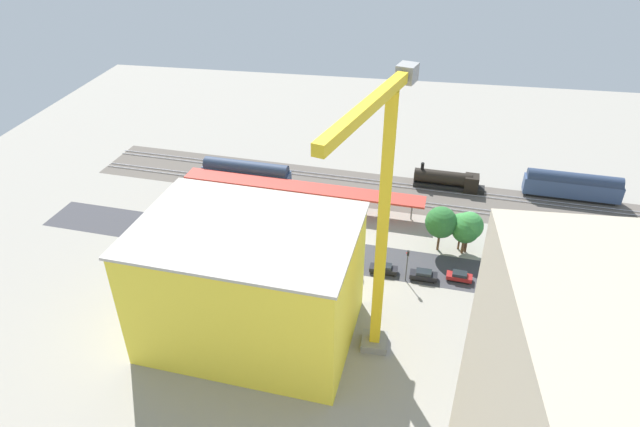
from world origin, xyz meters
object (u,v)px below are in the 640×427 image
street_tree_3 (462,226)px  traffic_light (407,261)px  parked_car_6 (310,262)px  construction_building (250,284)px  parked_car_2 (459,277)px  box_truck_1 (223,249)px  parked_car_0 (543,286)px  box_truck_0 (330,262)px  street_tree_0 (469,226)px  tower_crane (380,216)px  platform_canopy_near (301,187)px  locomotive (449,180)px  street_tree_4 (289,208)px  passenger_coach (573,185)px  parked_car_1 (497,282)px  parked_car_5 (345,265)px  freight_coach_far (246,174)px  street_tree_5 (520,238)px  street_tree_2 (466,230)px  street_tree_1 (441,222)px  parked_car_3 (423,275)px

street_tree_3 → traffic_light: bearing=49.7°
parked_car_6 → street_tree_3: (-25.04, -9.29, 4.21)m
street_tree_3 → construction_building: bearing=40.8°
parked_car_2 → box_truck_1: box_truck_1 is taller
parked_car_0 → box_truck_0: 34.22m
street_tree_0 → traffic_light: bearing=44.5°
construction_building → tower_crane: 21.85m
parked_car_0 → traffic_light: bearing=3.4°
platform_canopy_near → locomotive: size_ratio=3.28×
parked_car_6 → parked_car_2: bearing=-179.1°
street_tree_4 → box_truck_1: bearing=43.3°
passenger_coach → parked_car_1: 36.02m
parked_car_5 → street_tree_0: 22.40m
box_truck_0 → locomotive: bearing=-122.4°
freight_coach_far → street_tree_5: street_tree_5 is taller
platform_canopy_near → parked_car_0: size_ratio=11.27×
street_tree_3 → street_tree_2: bearing=119.2°
street_tree_5 → tower_crane: bearing=48.5°
box_truck_1 → street_tree_3: street_tree_3 is taller
box_truck_1 → street_tree_1: size_ratio=1.21×
street_tree_1 → street_tree_4: (26.87, -0.85, -0.32)m
construction_building → street_tree_3: bearing=-134.7°
platform_canopy_near → street_tree_2: 32.93m
freight_coach_far → parked_car_1: (-48.84, 24.68, -2.40)m
passenger_coach → parked_car_0: 32.95m
passenger_coach → parked_car_6: size_ratio=4.42×
platform_canopy_near → freight_coach_far: bearing=-21.8°
freight_coach_far → street_tree_1: (-39.55, 16.08, 2.52)m
parked_car_5 → street_tree_0: bearing=-157.5°
parked_car_5 → tower_crane: (-6.06, 18.07, 21.64)m
parked_car_3 → tower_crane: 28.70m
passenger_coach → box_truck_1: 70.73m
freight_coach_far → parked_car_3: size_ratio=4.20×
freight_coach_far → parked_car_6: 30.65m
street_tree_1 → construction_building: bearing=43.5°
box_truck_0 → box_truck_1: (18.89, -0.74, 0.01)m
passenger_coach → parked_car_2: size_ratio=4.42×
parked_car_3 → parked_car_6: size_ratio=1.06×
construction_building → tower_crane: size_ratio=0.73×
street_tree_1 → street_tree_5: size_ratio=1.17×
construction_building → box_truck_1: bearing=-54.5°
street_tree_0 → street_tree_2: street_tree_0 is taller
parked_car_3 → parked_car_6: parked_car_6 is taller
parked_car_1 → box_truck_0: bearing=1.1°
box_truck_0 → street_tree_4: street_tree_4 is taller
parked_car_6 → street_tree_3: bearing=-159.7°
platform_canopy_near → street_tree_4: bearing=89.1°
platform_canopy_near → box_truck_0: (-8.95, 20.07, -2.39)m
locomotive → parked_car_2: (-0.89, 30.92, -1.18)m
parked_car_3 → box_truck_1: bearing=-0.7°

